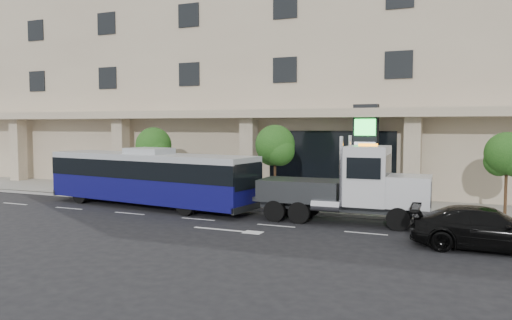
# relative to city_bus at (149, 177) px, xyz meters

# --- Properties ---
(ground) EXTENTS (120.00, 120.00, 0.00)m
(ground) POSITION_rel_city_bus_xyz_m (8.28, -0.67, -1.66)
(ground) COLOR black
(ground) RESTS_ON ground
(sidewalk) EXTENTS (120.00, 6.00, 0.15)m
(sidewalk) POSITION_rel_city_bus_xyz_m (8.28, 4.33, -1.58)
(sidewalk) COLOR gray
(sidewalk) RESTS_ON ground
(curb) EXTENTS (120.00, 0.30, 0.15)m
(curb) POSITION_rel_city_bus_xyz_m (8.28, 1.33, -1.58)
(curb) COLOR gray
(curb) RESTS_ON ground
(convention_center) EXTENTS (60.00, 17.60, 20.00)m
(convention_center) POSITION_rel_city_bus_xyz_m (8.28, 14.75, 8.32)
(convention_center) COLOR tan
(convention_center) RESTS_ON ground
(tree_left) EXTENTS (2.27, 2.20, 4.22)m
(tree_left) POSITION_rel_city_bus_xyz_m (-1.69, 2.92, 1.46)
(tree_left) COLOR #422B19
(tree_left) RESTS_ON sidewalk
(tree_mid) EXTENTS (2.28, 2.20, 4.38)m
(tree_mid) POSITION_rel_city_bus_xyz_m (6.31, 2.92, 1.60)
(tree_mid) COLOR #422B19
(tree_mid) RESTS_ON sidewalk
(tree_right) EXTENTS (2.10, 2.00, 4.04)m
(tree_right) POSITION_rel_city_bus_xyz_m (17.81, 2.92, 1.38)
(tree_right) COLOR #422B19
(tree_right) RESTS_ON sidewalk
(city_bus) EXTENTS (13.09, 4.42, 3.25)m
(city_bus) POSITION_rel_city_bus_xyz_m (0.00, 0.00, 0.00)
(city_bus) COLOR black
(city_bus) RESTS_ON ground
(tow_truck) EXTENTS (8.84, 2.40, 4.02)m
(tow_truck) POSITION_rel_city_bus_xyz_m (11.19, -0.24, -0.00)
(tow_truck) COLOR #2D3033
(tow_truck) RESTS_ON ground
(black_sedan) EXTENTS (5.39, 2.36, 1.54)m
(black_sedan) POSITION_rel_city_bus_xyz_m (16.82, -3.24, -0.89)
(black_sedan) COLOR black
(black_sedan) RESTS_ON ground
(signage_pylon) EXTENTS (1.42, 0.64, 5.53)m
(signage_pylon) POSITION_rel_city_bus_xyz_m (10.78, 5.50, 1.30)
(signage_pylon) COLOR black
(signage_pylon) RESTS_ON sidewalk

